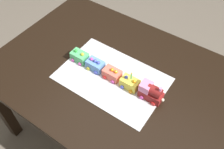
{
  "coord_description": "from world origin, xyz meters",
  "views": [
    {
      "loc": [
        -0.53,
        0.77,
        1.85
      ],
      "look_at": [
        -0.02,
        0.04,
        0.77
      ],
      "focal_mm": 39.98,
      "sensor_mm": 36.0,
      "label": 1
    }
  ],
  "objects": [
    {
      "name": "cake_car_flatbed_mint_green",
      "position": [
        0.22,
        0.03,
        0.77
      ],
      "size": [
        0.1,
        0.08,
        0.07
      ],
      "color": "#59CC7A",
      "rests_on": "cake_board"
    },
    {
      "name": "dining_table",
      "position": [
        0.0,
        0.0,
        0.63
      ],
      "size": [
        1.4,
        1.0,
        0.74
      ],
      "color": "black",
      "rests_on": "ground"
    },
    {
      "name": "cake_locomotive",
      "position": [
        -0.27,
        0.03,
        0.79
      ],
      "size": [
        0.14,
        0.08,
        0.12
      ],
      "color": "maroon",
      "rests_on": "cake_board"
    },
    {
      "name": "cake_car_gondola_coral",
      "position": [
        -0.02,
        0.03,
        0.77
      ],
      "size": [
        0.1,
        0.08,
        0.07
      ],
      "color": "#F27260",
      "rests_on": "cake_board"
    },
    {
      "name": "cake_car_caboose_sky_blue",
      "position": [
        0.1,
        0.03,
        0.77
      ],
      "size": [
        0.1,
        0.08,
        0.07
      ],
      "color": "#669EEA",
      "rests_on": "cake_board"
    },
    {
      "name": "cake_car_hopper_lemon",
      "position": [
        -0.14,
        0.03,
        0.77
      ],
      "size": [
        0.1,
        0.08,
        0.07
      ],
      "color": "#F4E04C",
      "rests_on": "cake_board"
    },
    {
      "name": "ground_plane",
      "position": [
        0.0,
        0.0,
        0.0
      ],
      "size": [
        8.0,
        8.0,
        0.0
      ],
      "primitive_type": "plane",
      "color": "#6B6054"
    },
    {
      "name": "birthday_candle",
      "position": [
        -0.14,
        0.03,
        0.84
      ],
      "size": [
        0.01,
        0.01,
        0.05
      ],
      "color": "#66D872",
      "rests_on": "cake_car_hopper_lemon"
    },
    {
      "name": "cake_board",
      "position": [
        -0.02,
        0.04,
        0.74
      ],
      "size": [
        0.6,
        0.4,
        0.0
      ],
      "primitive_type": "cube",
      "color": "silver",
      "rests_on": "dining_table"
    }
  ]
}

